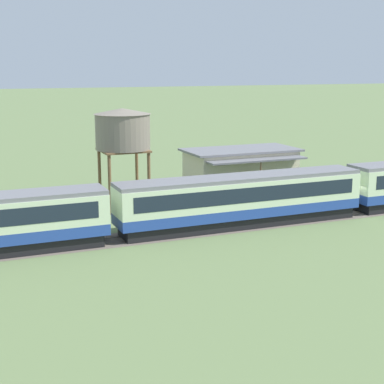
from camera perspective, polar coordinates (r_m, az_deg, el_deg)
ground_plane at (r=52.67m, az=14.69°, el=-2.05°), size 600.00×600.00×0.00m
passenger_train at (r=43.10m, az=-7.57°, el=-1.78°), size 84.99×3.21×4.08m
railway_track at (r=43.63m, az=-7.82°, el=-4.69°), size 138.84×3.60×0.04m
station_building at (r=57.48m, az=4.74°, el=1.91°), size 10.97×6.93×4.68m
water_tower at (r=52.07m, az=-6.73°, el=5.97°), size 5.03×5.03×8.94m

